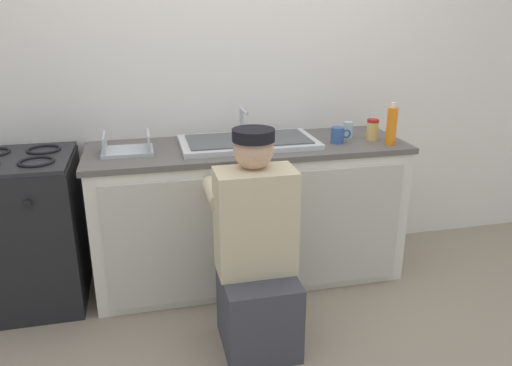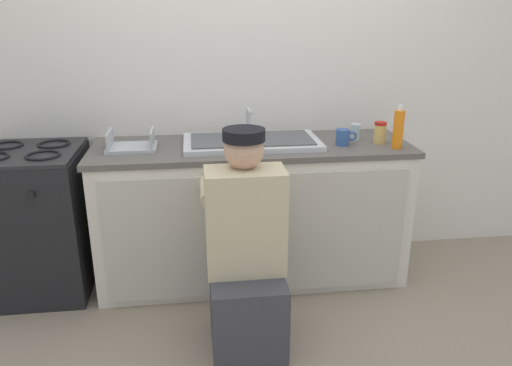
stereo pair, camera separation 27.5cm
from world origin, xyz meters
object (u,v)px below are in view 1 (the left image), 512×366
object	(u,v)px
stove_range	(26,231)
coffee_mug	(338,135)
plumber_person	(256,260)
water_glass	(348,130)
soap_bottle_orange	(392,126)
condiment_jar	(372,130)
dish_rack_tray	(127,149)
sink_double_basin	(248,141)

from	to	relation	value
stove_range	coffee_mug	distance (m)	1.88
stove_range	plumber_person	world-z (taller)	plumber_person
water_glass	soap_bottle_orange	world-z (taller)	soap_bottle_orange
coffee_mug	water_glass	bearing A→B (deg)	43.50
plumber_person	condiment_jar	bearing A→B (deg)	35.28
stove_range	dish_rack_tray	xyz separation A→B (m)	(0.59, -0.01, 0.45)
plumber_person	dish_rack_tray	size ratio (longest dim) A/B	3.94
condiment_jar	soap_bottle_orange	distance (m)	0.15
coffee_mug	condiment_jar	size ratio (longest dim) A/B	0.98
water_glass	condiment_jar	bearing A→B (deg)	-34.40
dish_rack_tray	stove_range	bearing A→B (deg)	178.61
sink_double_basin	dish_rack_tray	distance (m)	0.70
coffee_mug	dish_rack_tray	distance (m)	1.23
water_glass	condiment_jar	world-z (taller)	condiment_jar
sink_double_basin	dish_rack_tray	world-z (taller)	sink_double_basin
plumber_person	soap_bottle_orange	xyz separation A→B (m)	(0.93, 0.49, 0.51)
stove_range	soap_bottle_orange	bearing A→B (deg)	-5.00
stove_range	plumber_person	bearing A→B (deg)	-29.95
dish_rack_tray	condiment_jar	bearing A→B (deg)	-1.79
sink_double_basin	plumber_person	bearing A→B (deg)	-99.25
sink_double_basin	soap_bottle_orange	bearing A→B (deg)	-12.81
sink_double_basin	dish_rack_tray	size ratio (longest dim) A/B	2.86
plumber_person	coffee_mug	distance (m)	0.99
coffee_mug	soap_bottle_orange	size ratio (longest dim) A/B	0.50
water_glass	soap_bottle_orange	distance (m)	0.28
plumber_person	coffee_mug	xyz separation A→B (m)	(0.64, 0.60, 0.45)
stove_range	water_glass	size ratio (longest dim) A/B	8.81
plumber_person	dish_rack_tray	world-z (taller)	plumber_person
water_glass	condiment_jar	distance (m)	0.15
sink_double_basin	water_glass	xyz separation A→B (m)	(0.64, 0.02, 0.03)
sink_double_basin	plumber_person	world-z (taller)	plumber_person
plumber_person	condiment_jar	size ratio (longest dim) A/B	8.63
sink_double_basin	soap_bottle_orange	distance (m)	0.85
coffee_mug	soap_bottle_orange	xyz separation A→B (m)	(0.29, -0.11, 0.07)
water_glass	dish_rack_tray	xyz separation A→B (m)	(-1.34, -0.04, -0.03)
condiment_jar	soap_bottle_orange	size ratio (longest dim) A/B	0.51
water_glass	dish_rack_tray	distance (m)	1.34
plumber_person	soap_bottle_orange	bearing A→B (deg)	27.91
soap_bottle_orange	coffee_mug	bearing A→B (deg)	159.88
soap_bottle_orange	water_glass	bearing A→B (deg)	130.89
sink_double_basin	stove_range	world-z (taller)	sink_double_basin
condiment_jar	dish_rack_tray	world-z (taller)	condiment_jar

